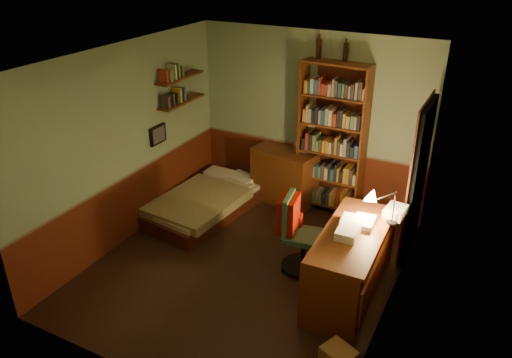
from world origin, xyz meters
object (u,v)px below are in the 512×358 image
at_px(desk, 350,264).
at_px(desk_lamp, 395,196).
at_px(dresser, 284,176).
at_px(mini_stereo, 303,147).
at_px(bed, 205,196).
at_px(cardboard_box_b, 338,358).
at_px(office_chair, 304,237).
at_px(bookshelf, 332,140).

bearing_deg(desk, desk_lamp, 48.67).
bearing_deg(dresser, mini_stereo, 38.39).
relative_size(bed, desk, 1.18).
xyz_separation_m(bed, cardboard_box_b, (2.75, -1.95, -0.17)).
distance_m(office_chair, cardboard_box_b, 1.63).
distance_m(desk_lamp, office_chair, 1.22).
bearing_deg(mini_stereo, desk, -33.94).
bearing_deg(dresser, cardboard_box_b, -46.01).
bearing_deg(bookshelf, office_chair, -77.15).
distance_m(bookshelf, office_chair, 1.74).
distance_m(mini_stereo, desk_lamp, 2.23).
bearing_deg(cardboard_box_b, bed, 144.70).
relative_size(mini_stereo, bookshelf, 0.10).
bearing_deg(mini_stereo, desk_lamp, -21.23).
relative_size(mini_stereo, office_chair, 0.25).
height_order(bed, bookshelf, bookshelf).
relative_size(bookshelf, office_chair, 2.44).
height_order(dresser, office_chair, office_chair).
bearing_deg(cardboard_box_b, desk_lamp, 87.66).
bearing_deg(bed, dresser, 52.01).
bearing_deg(bed, desk, -10.87).
bearing_deg(desk, dresser, 131.27).
bearing_deg(desk, mini_stereo, 124.77).
distance_m(bookshelf, desk_lamp, 1.87).
distance_m(dresser, mini_stereo, 0.55).
bearing_deg(bookshelf, bed, -145.14).
xyz_separation_m(bed, mini_stereo, (1.13, 0.99, 0.64)).
relative_size(bed, bookshelf, 0.82).
bearing_deg(office_chair, bed, 151.58).
height_order(dresser, bookshelf, bookshelf).
xyz_separation_m(desk, office_chair, (-0.65, 0.20, 0.04)).
xyz_separation_m(mini_stereo, desk_lamp, (1.68, -1.45, 0.26)).
bearing_deg(desk, cardboard_box_b, -78.58).
bearing_deg(bookshelf, desk, -59.38).
bearing_deg(office_chair, desk, -26.47).
height_order(bookshelf, desk_lamp, bookshelf).
xyz_separation_m(mini_stereo, office_chair, (0.71, -1.63, -0.46)).
distance_m(desk, cardboard_box_b, 1.18).
xyz_separation_m(desk, desk_lamp, (0.32, 0.39, 0.76)).
bearing_deg(bed, bookshelf, 38.86).
relative_size(desk_lamp, office_chair, 0.75).
distance_m(desk, desk_lamp, 0.91).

